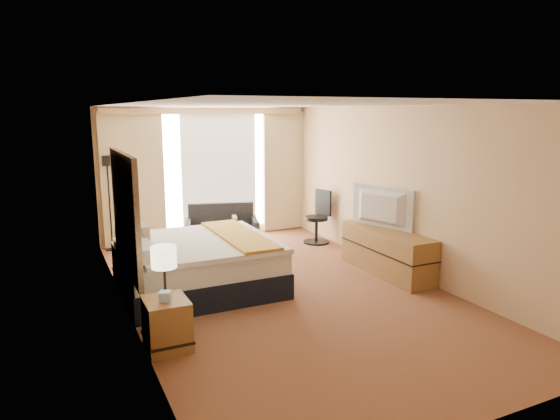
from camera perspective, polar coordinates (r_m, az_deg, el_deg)
name	(u,v)px	position (r m, az deg, el deg)	size (l,w,h in m)	color
floor	(282,291)	(7.21, 0.18, -9.19)	(4.20, 7.00, 0.02)	maroon
ceiling	(282,105)	(6.76, 0.20, 11.93)	(4.20, 7.00, 0.02)	silver
wall_back	(206,173)	(10.11, -8.42, 4.19)	(4.20, 0.02, 2.60)	tan
wall_front	(481,275)	(4.09, 21.99, -6.91)	(4.20, 0.02, 2.60)	tan
wall_left	(124,214)	(6.27, -17.39, -0.47)	(0.02, 7.00, 2.60)	tan
wall_right	(403,191)	(7.99, 13.92, 2.14)	(0.02, 7.00, 2.60)	tan
headboard	(125,213)	(6.48, -17.29, -0.29)	(0.06, 1.85, 1.50)	black
nightstand_left	(167,324)	(5.62, -12.82, -12.56)	(0.45, 0.52, 0.55)	olive
nightstand_right	(130,261)	(7.95, -16.82, -5.66)	(0.45, 0.52, 0.55)	olive
media_dresser	(387,252)	(8.03, 12.10, -4.69)	(0.50, 1.80, 0.70)	olive
window	(219,172)	(10.15, -7.02, 4.37)	(2.30, 0.02, 2.30)	white
curtains	(208,168)	(9.99, -8.26, 4.74)	(4.12, 0.19, 2.56)	beige
bed	(197,264)	(7.25, -9.44, -6.09)	(2.12, 1.93, 1.03)	black
loveseat	(222,234)	(9.33, -6.63, -2.77)	(1.46, 1.04, 0.82)	#52171A
floor_lamp	(108,184)	(9.54, -19.03, 2.86)	(0.22, 0.22, 1.74)	black
desk_chair	(318,219)	(9.70, 4.42, -1.07)	(0.50, 0.50, 1.03)	black
lamp_left	(164,258)	(5.44, -13.14, -5.38)	(0.27, 0.27, 0.57)	black
lamp_right	(126,219)	(7.73, -17.22, -0.96)	(0.25, 0.25, 0.52)	black
tissue_box	(165,296)	(5.46, -13.00, -9.60)	(0.12, 0.12, 0.11)	#9AB9EF
telephone	(137,243)	(7.74, -16.07, -3.69)	(0.16, 0.13, 0.06)	black
television	(378,208)	(7.99, 11.16, 0.26)	(1.13, 0.15, 0.65)	black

